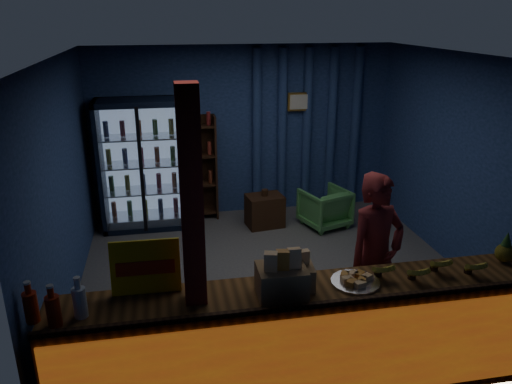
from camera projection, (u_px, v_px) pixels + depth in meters
ground at (274, 276)px, 6.09m from camera, size 4.60×4.60×0.00m
room_walls at (275, 151)px, 5.56m from camera, size 4.60×4.60×4.60m
counter at (325, 337)px, 4.16m from camera, size 4.40×0.57×0.99m
support_post at (194, 259)px, 3.71m from camera, size 0.16×0.16×2.60m
beverage_cooler at (142, 165)px, 7.27m from camera, size 1.20×0.62×1.90m
bottle_shelf at (200, 168)px, 7.60m from camera, size 0.50×0.28×1.60m
curtain_folds at (307, 130)px, 7.80m from camera, size 1.74×0.14×2.50m
framed_picture at (299, 102)px, 7.58m from camera, size 0.36×0.04×0.28m
shopkeeper at (375, 258)px, 4.71m from camera, size 0.70×0.56×1.68m
green_chair at (325, 208)px, 7.43m from camera, size 0.79×0.80×0.58m
side_table at (265, 211)px, 7.44m from camera, size 0.57×0.45×0.58m
yellow_sign at (146, 267)px, 3.88m from camera, size 0.54×0.12×0.43m
soda_bottles at (55, 305)px, 3.52m from camera, size 0.43×0.18×0.32m
snack_box_left at (281, 279)px, 3.85m from camera, size 0.38×0.31×0.40m
snack_box_centre at (295, 275)px, 3.97m from camera, size 0.32×0.27×0.31m
pastry_tray at (355, 281)px, 4.06m from camera, size 0.40×0.40×0.07m
banana_bunches at (426, 268)px, 4.14m from camera, size 1.00×0.29×0.16m
pineapple at (505, 250)px, 4.37m from camera, size 0.16×0.16×0.28m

